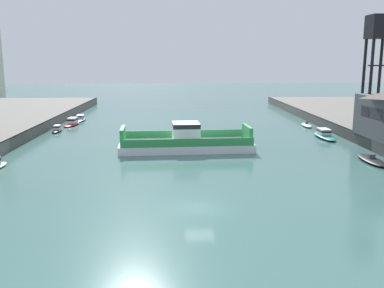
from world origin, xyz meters
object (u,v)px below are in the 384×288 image
(moored_boat_near_left, at_px, (80,118))
(moored_boat_upstream_a, at_px, (57,129))
(crane_tower, at_px, (378,41))
(chain_ferry, at_px, (186,141))
(moored_boat_near_right, at_px, (372,160))
(moored_boat_mid_left, at_px, (72,122))
(moored_boat_mid_right, at_px, (307,125))
(moored_boat_upstream_b, at_px, (324,135))

(moored_boat_near_left, relative_size, moored_boat_upstream_a, 1.47)
(moored_boat_upstream_a, bearing_deg, crane_tower, -13.64)
(chain_ferry, relative_size, moored_boat_near_right, 2.69)
(moored_boat_mid_left, bearing_deg, moored_boat_near_left, 89.93)
(crane_tower, bearing_deg, moored_boat_upstream_a, 166.36)
(chain_ferry, distance_m, moored_boat_mid_right, 31.20)
(chain_ferry, height_order, moored_boat_upstream_a, chain_ferry)
(moored_boat_upstream_b, bearing_deg, chain_ferry, -159.85)
(chain_ferry, bearing_deg, moored_boat_upstream_b, 20.15)
(chain_ferry, bearing_deg, crane_tower, 7.73)
(chain_ferry, xyz_separation_m, crane_tower, (28.47, 3.86, 14.08))
(moored_boat_mid_left, xyz_separation_m, moored_boat_upstream_a, (-0.89, -7.51, -0.14))
(moored_boat_near_left, relative_size, moored_boat_upstream_b, 0.93)
(moored_boat_mid_right, bearing_deg, chain_ferry, -139.28)
(moored_boat_mid_left, bearing_deg, moored_boat_mid_right, -4.33)
(moored_boat_mid_left, distance_m, moored_boat_mid_right, 45.56)
(crane_tower, bearing_deg, moored_boat_mid_right, 106.35)
(moored_boat_near_right, distance_m, moored_boat_mid_right, 28.69)
(chain_ferry, height_order, moored_boat_mid_left, chain_ferry)
(moored_boat_near_right, xyz_separation_m, moored_boat_mid_left, (-44.90, 32.13, 0.30))
(chain_ferry, xyz_separation_m, moored_boat_upstream_a, (-22.68, 16.27, -0.74))
(chain_ferry, bearing_deg, moored_boat_upstream_a, 144.34)
(moored_boat_near_left, distance_m, moored_boat_upstream_b, 50.10)
(moored_boat_near_left, bearing_deg, moored_boat_upstream_a, -93.49)
(moored_boat_near_left, bearing_deg, moored_boat_near_right, -41.21)
(moored_boat_mid_right, height_order, crane_tower, crane_tower)
(moored_boat_near_left, relative_size, moored_boat_mid_right, 1.47)
(moored_boat_upstream_a, bearing_deg, moored_boat_near_left, 86.51)
(moored_boat_mid_left, bearing_deg, moored_boat_near_right, -35.58)
(moored_boat_mid_left, xyz_separation_m, crane_tower, (50.27, -19.92, 14.68))
(chain_ferry, height_order, moored_boat_near_left, chain_ferry)
(moored_boat_upstream_a, relative_size, crane_tower, 0.29)
(moored_boat_upstream_a, bearing_deg, chain_ferry, -35.66)
(chain_ferry, bearing_deg, moored_boat_mid_right, 40.72)
(moored_boat_near_left, distance_m, moored_boat_upstream_a, 14.73)
(moored_boat_upstream_b, bearing_deg, moored_boat_near_right, -89.45)
(crane_tower, bearing_deg, chain_ferry, -172.27)
(moored_boat_mid_left, distance_m, crane_tower, 56.03)
(chain_ferry, relative_size, moored_boat_mid_right, 3.75)
(moored_boat_near_right, bearing_deg, moored_boat_mid_left, 144.42)
(crane_tower, bearing_deg, moored_boat_upstream_b, 140.48)
(moored_boat_near_right, bearing_deg, moored_boat_near_left, 138.79)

